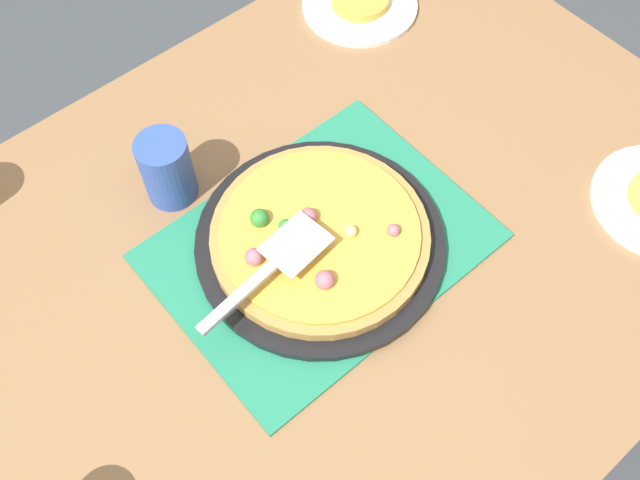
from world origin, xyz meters
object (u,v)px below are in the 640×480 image
cup_corner (167,169)px  pizza_server (272,266)px  pizza (319,236)px  plate_near_left (360,5)px  served_slice_left (360,0)px  pizza_pan (320,242)px

cup_corner → pizza_server: size_ratio=0.51×
pizza → plate_near_left: bearing=41.3°
cup_corner → pizza: bearing=-64.3°
pizza → cup_corner: cup_corner is taller
served_slice_left → pizza_server: pizza_server is taller
plate_near_left → cup_corner: (-0.52, -0.12, 0.06)m
pizza_pan → plate_near_left: 0.54m
pizza_pan → plate_near_left: pizza_pan is taller
served_slice_left → cup_corner: cup_corner is taller
served_slice_left → cup_corner: size_ratio=0.92×
pizza_pan → served_slice_left: (0.40, 0.36, 0.01)m
pizza → plate_near_left: 0.54m
served_slice_left → pizza_server: (-0.50, -0.37, 0.05)m
plate_near_left → pizza: bearing=-138.7°
pizza → cup_corner: size_ratio=2.75×
pizza → pizza_server: bearing=-173.1°
pizza → served_slice_left: bearing=41.3°
plate_near_left → served_slice_left: size_ratio=2.00×
cup_corner → pizza_server: bearing=-86.4°
pizza_pan → cup_corner: bearing=115.9°
pizza → served_slice_left: (0.40, 0.36, -0.02)m
cup_corner → pizza_server: 0.24m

